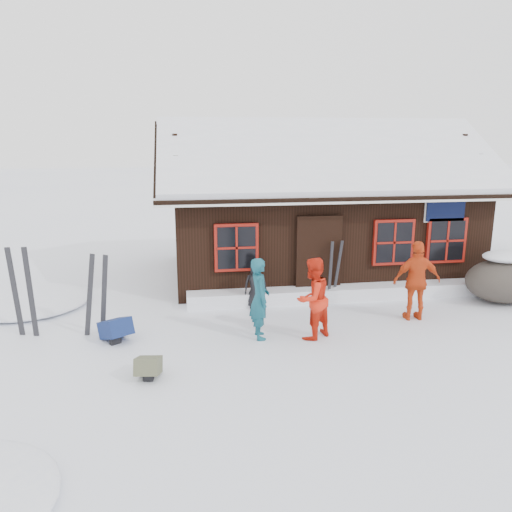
# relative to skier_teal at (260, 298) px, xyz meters

# --- Properties ---
(ground) EXTENTS (120.00, 120.00, 0.00)m
(ground) POSITION_rel_skier_teal_xyz_m (0.91, -0.21, -0.81)
(ground) COLOR white
(ground) RESTS_ON ground
(mountain_hut) EXTENTS (8.90, 6.09, 4.42)m
(mountain_hut) POSITION_rel_skier_teal_xyz_m (2.41, 4.77, 0.77)
(mountain_hut) COLOR black
(mountain_hut) RESTS_ON ground
(snow_drift) EXTENTS (7.60, 0.60, 0.35)m
(snow_drift) POSITION_rel_skier_teal_xyz_m (2.41, 2.04, -0.63)
(snow_drift) COLOR white
(snow_drift) RESTS_ON ground
(snow_mounds) EXTENTS (20.60, 13.20, 0.48)m
(snow_mounds) POSITION_rel_skier_teal_xyz_m (2.56, 1.66, -0.81)
(snow_mounds) COLOR white
(snow_mounds) RESTS_ON ground
(skier_teal) EXTENTS (0.41, 0.61, 1.62)m
(skier_teal) POSITION_rel_skier_teal_xyz_m (0.00, 0.00, 0.00)
(skier_teal) COLOR #124A58
(skier_teal) RESTS_ON ground
(skier_orange_left) EXTENTS (1.00, 0.95, 1.63)m
(skier_orange_left) POSITION_rel_skier_teal_xyz_m (1.02, -0.17, 0.00)
(skier_orange_left) COLOR red
(skier_orange_left) RESTS_ON ground
(skier_orange_right) EXTENTS (1.05, 0.51, 1.74)m
(skier_orange_right) POSITION_rel_skier_teal_xyz_m (3.50, 0.49, 0.06)
(skier_orange_right) COLOR red
(skier_orange_right) RESTS_ON ground
(skier_crouched) EXTENTS (0.56, 0.38, 1.11)m
(skier_crouched) POSITION_rel_skier_teal_xyz_m (0.20, 1.76, -0.25)
(skier_crouched) COLOR black
(skier_crouched) RESTS_ON ground
(boulder) EXTENTS (1.90, 1.43, 1.12)m
(boulder) POSITION_rel_skier_teal_xyz_m (6.17, 1.28, -0.25)
(boulder) COLOR #433C36
(boulder) RESTS_ON ground
(ski_pair_left) EXTENTS (0.58, 0.18, 1.71)m
(ski_pair_left) POSITION_rel_skier_teal_xyz_m (-3.16, 0.66, -0.00)
(ski_pair_left) COLOR black
(ski_pair_left) RESTS_ON ground
(ski_pair_mid) EXTENTS (0.49, 0.15, 1.86)m
(ski_pair_mid) POSITION_rel_skier_teal_xyz_m (-4.59, 0.82, 0.07)
(ski_pair_mid) COLOR black
(ski_pair_mid) RESTS_ON ground
(ski_pair_right) EXTENTS (0.45, 0.27, 1.52)m
(ski_pair_right) POSITION_rel_skier_teal_xyz_m (2.14, 1.99, -0.10)
(ski_pair_right) COLOR black
(ski_pair_right) RESTS_ON ground
(backpack_blue) EXTENTS (0.73, 0.78, 0.34)m
(backpack_blue) POSITION_rel_skier_teal_xyz_m (-2.79, 0.28, -0.64)
(backpack_blue) COLOR navy
(backpack_blue) RESTS_ON ground
(backpack_olive) EXTENTS (0.45, 0.56, 0.28)m
(backpack_olive) POSITION_rel_skier_teal_xyz_m (-2.08, -1.40, -0.67)
(backpack_olive) COLOR #4F523A
(backpack_olive) RESTS_ON ground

